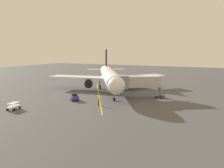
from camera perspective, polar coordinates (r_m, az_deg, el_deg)
ground_plane at (r=64.89m, az=0.56°, el=-1.82°), size 220.00×220.00×0.00m
apron_lead_in_line at (r=61.16m, az=-3.21°, el=-2.43°), size 21.46×34.01×0.01m
airplane at (r=66.04m, az=-0.61°, el=1.86°), size 30.40×35.92×11.50m
jet_bridge at (r=55.65m, az=5.78°, el=0.41°), size 10.66×7.98×5.40m
ground_crew_marshaller at (r=48.54m, az=-3.22°, el=-4.13°), size 0.44×0.32×1.71m
baggage_cart_near_nose at (r=48.99m, az=-22.54°, el=-4.91°), size 2.12×2.88×1.27m
belt_loader_portside at (r=79.60m, az=2.92°, el=0.53°), size 4.55×3.37×2.32m
tug_starboard_side at (r=53.83m, az=-8.93°, el=-3.21°), size 2.70×2.68×1.50m
safety_cone_nose_left at (r=47.60m, az=5.68°, el=-5.16°), size 0.32×0.32×0.55m
safety_cone_nose_right at (r=54.31m, az=14.09°, el=-3.71°), size 0.32×0.32×0.55m
safety_cone_wing_port at (r=54.02m, az=17.84°, el=-3.92°), size 0.32×0.32×0.55m
safety_cone_wing_starboard at (r=53.97m, az=11.39°, el=-3.70°), size 0.32×0.32×0.55m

